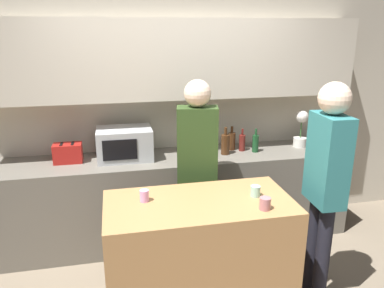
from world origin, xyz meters
name	(u,v)px	position (x,y,z in m)	size (l,w,h in m)	color
back_wall	(168,87)	(0.00, 1.66, 1.54)	(6.40, 0.40, 2.70)	beige
back_counter	(174,198)	(0.00, 1.39, 0.45)	(3.60, 0.62, 0.89)	#6B665B
kitchen_island	(199,258)	(0.01, 0.28, 0.47)	(1.34, 0.67, 0.93)	#B27F4C
microwave	(125,144)	(-0.46, 1.44, 1.04)	(0.52, 0.39, 0.30)	#B7BABC
toaster	(68,153)	(-0.99, 1.44, 0.98)	(0.26, 0.16, 0.18)	#B21E19
potted_plant	(301,129)	(1.38, 1.44, 1.09)	(0.14, 0.14, 0.39)	silver
bottle_0	(225,144)	(0.53, 1.36, 1.00)	(0.09, 0.09, 0.28)	#472814
bottle_1	(232,141)	(0.63, 1.49, 0.99)	(0.08, 0.08, 0.25)	#472814
bottle_2	(242,142)	(0.73, 1.43, 0.98)	(0.07, 0.07, 0.23)	maroon
bottle_3	(255,143)	(0.85, 1.37, 0.99)	(0.06, 0.06, 0.24)	#194723
cup_0	(255,191)	(0.43, 0.28, 0.97)	(0.07, 0.07, 0.08)	#9ACFBC
cup_1	(265,204)	(0.42, 0.07, 0.97)	(0.08, 0.08, 0.08)	#B07075
cup_2	(144,196)	(-0.37, 0.36, 0.97)	(0.06, 0.06, 0.08)	#E09AD1
person_left	(197,160)	(0.13, 0.88, 1.02)	(0.37, 0.25, 1.71)	black
person_center	(326,177)	(0.96, 0.24, 1.05)	(0.23, 0.35, 1.76)	black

